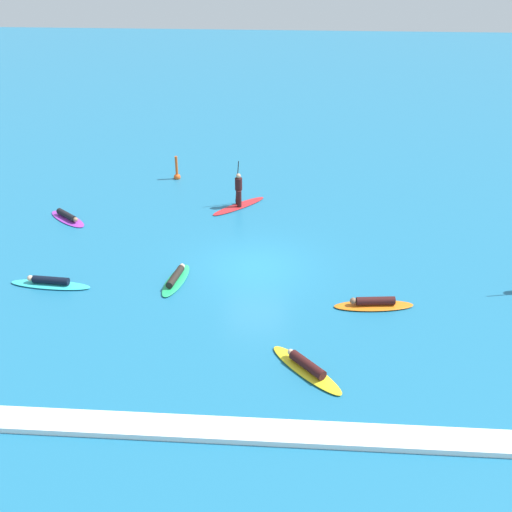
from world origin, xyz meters
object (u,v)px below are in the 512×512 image
surfer_on_green_board (176,279)px  surfer_on_orange_board (374,304)px  surfer_on_purple_board (67,217)px  marker_buoy (177,174)px  surfer_on_teal_board (50,283)px  surfer_on_yellow_board (306,367)px  surfer_on_red_board (239,198)px

surfer_on_green_board → surfer_on_orange_board: size_ratio=0.88×
surfer_on_green_board → surfer_on_orange_board: bearing=-90.6°
surfer_on_purple_board → surfer_on_orange_board: size_ratio=0.82×
surfer_on_orange_board → marker_buoy: (-9.44, 12.21, 0.14)m
surfer_on_teal_board → surfer_on_orange_board: size_ratio=1.09×
surfer_on_yellow_board → surfer_on_red_board: (-3.30, 12.60, 0.33)m
surfer_on_green_board → surfer_on_orange_board: (7.55, -1.32, 0.00)m
surfer_on_yellow_board → marker_buoy: bearing=-18.8°
surfer_on_purple_board → surfer_on_green_board: bearing=-0.4°
surfer_on_yellow_board → surfer_on_purple_board: surfer_on_yellow_board is taller
marker_buoy → surfer_on_red_board: bearing=-43.6°
surfer_on_yellow_board → marker_buoy: (-6.98, 16.11, 0.13)m
surfer_on_red_board → marker_buoy: bearing=89.8°
surfer_on_purple_board → surfer_on_orange_board: bearing=14.7°
surfer_on_red_board → surfer_on_green_board: (-1.79, -7.38, -0.34)m
surfer_on_red_board → surfer_on_green_board: surfer_on_red_board is taller
surfer_on_yellow_board → surfer_on_green_board: surfer_on_yellow_board is taller
surfer_on_teal_board → surfer_on_green_board: (4.81, 0.66, 0.00)m
surfer_on_yellow_board → surfer_on_purple_board: size_ratio=1.12×
surfer_on_yellow_board → marker_buoy: marker_buoy is taller
surfer_on_yellow_board → surfer_on_orange_board: surfer_on_yellow_board is taller
surfer_on_teal_board → surfer_on_purple_board: bearing=-73.6°
surfer_on_purple_board → surfer_on_yellow_board: bearing=-2.6°
surfer_on_green_board → surfer_on_orange_board: 7.66m
surfer_on_purple_board → surfer_on_orange_board: surfer_on_orange_board is taller
surfer_on_teal_board → marker_buoy: size_ratio=2.39×
surfer_on_green_board → surfer_on_yellow_board: bearing=-126.5°
surfer_on_yellow_board → surfer_on_green_board: (-5.09, 5.22, -0.01)m
surfer_on_green_board → marker_buoy: marker_buoy is taller
surfer_on_yellow_board → surfer_on_teal_board: 10.89m
surfer_on_yellow_board → marker_buoy: 17.56m
surfer_on_orange_board → marker_buoy: marker_buoy is taller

